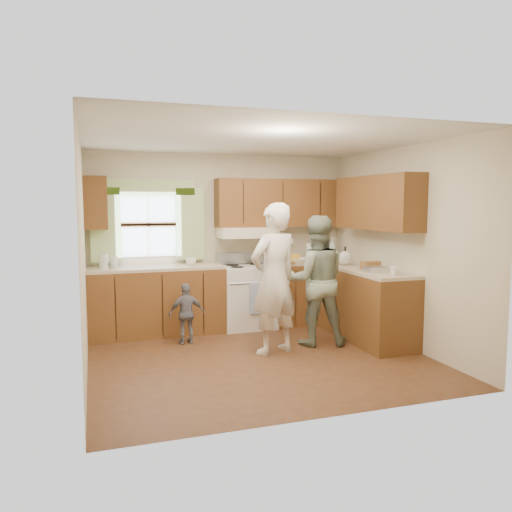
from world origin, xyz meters
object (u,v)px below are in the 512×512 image
object	(u,v)px
stove	(247,295)
woman_right	(316,281)
child	(187,314)
woman_left	(274,279)

from	to	relation	value
stove	woman_right	xyz separation A→B (m)	(0.57, -1.12, 0.36)
stove	woman_right	distance (m)	1.31
woman_right	child	size ratio (longest dim) A/B	2.11
woman_right	child	world-z (taller)	woman_right
woman_right	child	xyz separation A→B (m)	(-1.56, 0.54, -0.43)
child	woman_right	bearing A→B (deg)	158.37
child	stove	bearing A→B (deg)	-151.88
woman_left	stove	bearing A→B (deg)	-112.29
woman_right	woman_left	bearing A→B (deg)	31.73
woman_left	child	distance (m)	1.28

